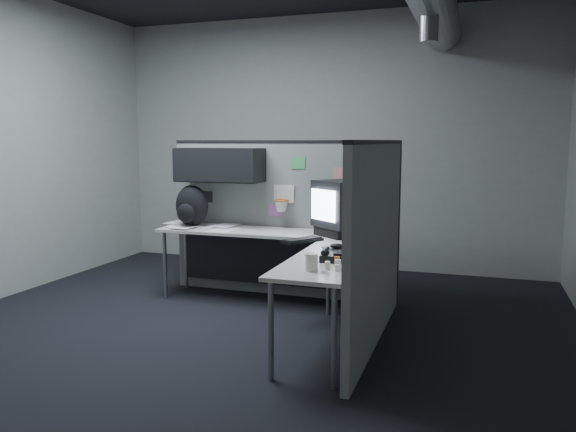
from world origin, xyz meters
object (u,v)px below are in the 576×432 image
(keyboard, at_px, (302,240))
(backpack, at_px, (191,207))
(desk, at_px, (284,249))
(monitor, at_px, (344,207))
(phone, at_px, (333,256))

(keyboard, xyz_separation_m, backpack, (-1.36, 0.49, 0.20))
(desk, distance_m, monitor, 0.69)
(desk, xyz_separation_m, monitor, (0.51, 0.25, 0.39))
(keyboard, xyz_separation_m, phone, (0.45, -0.68, 0.02))
(desk, bearing_deg, phone, -52.22)
(desk, xyz_separation_m, backpack, (-1.12, 0.28, 0.33))
(monitor, height_order, phone, monitor)
(monitor, relative_size, backpack, 1.48)
(backpack, bearing_deg, keyboard, -2.72)
(desk, bearing_deg, keyboard, -41.03)
(monitor, height_order, keyboard, monitor)
(monitor, height_order, backpack, monitor)
(phone, bearing_deg, keyboard, 128.73)
(phone, bearing_deg, monitor, 104.26)
(monitor, xyz_separation_m, backpack, (-1.63, 0.03, -0.06))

